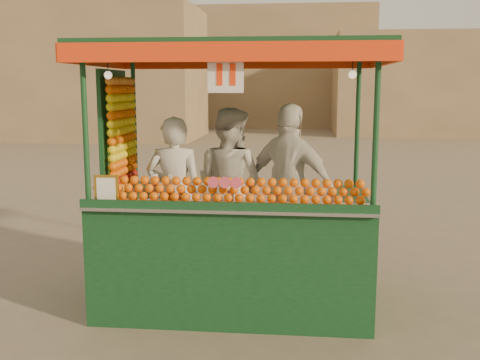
# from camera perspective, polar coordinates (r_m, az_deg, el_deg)

# --- Properties ---
(ground) EXTENTS (90.00, 90.00, 0.00)m
(ground) POSITION_cam_1_polar(r_m,az_deg,el_deg) (6.72, -0.24, -11.50)
(ground) COLOR #6B5C4C
(ground) RESTS_ON ground
(building_left) EXTENTS (10.00, 6.00, 6.00)m
(building_left) POSITION_cam_1_polar(r_m,az_deg,el_deg) (27.98, -14.60, 10.30)
(building_left) COLOR #997B57
(building_left) RESTS_ON ground
(building_right) EXTENTS (9.00, 6.00, 5.00)m
(building_right) POSITION_cam_1_polar(r_m,az_deg,el_deg) (30.90, 17.92, 9.11)
(building_right) COLOR #997B57
(building_right) RESTS_ON ground
(building_center) EXTENTS (14.00, 7.00, 7.00)m
(building_center) POSITION_cam_1_polar(r_m,az_deg,el_deg) (36.36, 1.68, 11.10)
(building_center) COLOR #997B57
(building_center) RESTS_ON ground
(juice_cart) EXTENTS (3.12, 2.02, 2.83)m
(juice_cart) POSITION_cam_1_polar(r_m,az_deg,el_deg) (6.17, -1.24, -4.41)
(juice_cart) COLOR #0E3416
(juice_cart) RESTS_ON ground
(vendor_left) EXTENTS (0.65, 0.44, 1.75)m
(vendor_left) POSITION_cam_1_polar(r_m,az_deg,el_deg) (6.37, -6.57, -1.48)
(vendor_left) COLOR beige
(vendor_left) RESTS_ON ground
(vendor_middle) EXTENTS (1.11, 1.02, 1.83)m
(vendor_middle) POSITION_cam_1_polar(r_m,az_deg,el_deg) (6.72, -1.07, -0.50)
(vendor_middle) COLOR beige
(vendor_middle) RESTS_ON ground
(vendor_right) EXTENTS (1.19, 0.93, 1.89)m
(vendor_right) POSITION_cam_1_polar(r_m,az_deg,el_deg) (6.46, 5.05, -0.67)
(vendor_right) COLOR silver
(vendor_right) RESTS_ON ground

